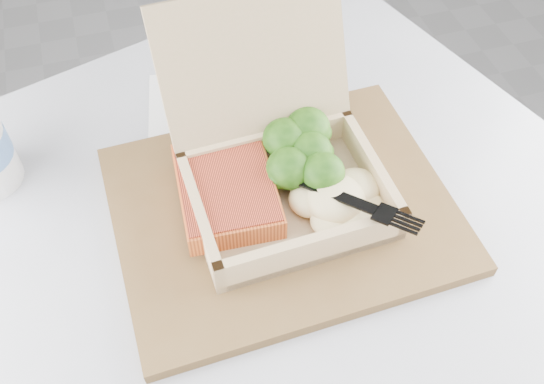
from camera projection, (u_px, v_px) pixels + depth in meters
name	position (u px, v px, depth m)	size (l,w,h in m)	color
floor	(20.00, 377.00, 1.26)	(4.00, 4.00, 0.00)	gray
cafe_table	(275.00, 308.00, 0.78)	(0.90, 0.90, 0.70)	black
serving_tray	(282.00, 209.00, 0.64)	(0.35, 0.28, 0.01)	brown
takeout_container	(277.00, 155.00, 0.62)	(0.20, 0.23, 0.18)	#9F805F
salmon_fillet	(227.00, 190.00, 0.62)	(0.10, 0.13, 0.03)	#D06628
broccoli_pile	(311.00, 157.00, 0.64)	(0.11, 0.11, 0.04)	#43801C
mashed_potatoes	(335.00, 199.00, 0.61)	(0.10, 0.09, 0.03)	#F2E69D
plastic_fork	(307.00, 182.00, 0.60)	(0.12, 0.14, 0.02)	black
receipt	(181.00, 113.00, 0.74)	(0.08, 0.15, 0.00)	silver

